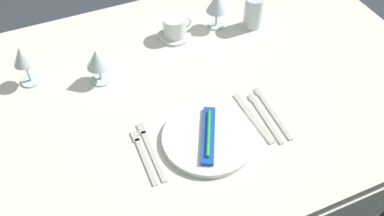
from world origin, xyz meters
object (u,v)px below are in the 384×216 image
object	(u,v)px
dinner_knife	(254,119)
wine_glass_right	(217,3)
dinner_plate	(208,138)
toothbrush_package	(208,135)
wine_glass_left	(23,58)
drink_tumbler	(253,14)
fork_outer	(150,149)
spoon_soup	(261,112)
fork_inner	(143,154)
coffee_cup_left	(175,26)
wine_glass_centre	(97,60)
spoon_dessert	(268,107)

from	to	relation	value
dinner_knife	wine_glass_right	bearing A→B (deg)	78.17
dinner_plate	toothbrush_package	xyz separation A→B (m)	(-0.00, 0.00, 0.02)
wine_glass_left	drink_tumbler	xyz separation A→B (m)	(0.83, -0.02, -0.05)
fork_outer	wine_glass_right	bearing A→B (deg)	46.64
wine_glass_right	spoon_soup	bearing A→B (deg)	-97.96
fork_inner	spoon_soup	world-z (taller)	spoon_soup
coffee_cup_left	wine_glass_centre	distance (m)	0.34
dinner_plate	wine_glass_left	bearing A→B (deg)	133.43
fork_inner	drink_tumbler	xyz separation A→B (m)	(0.58, 0.41, 0.05)
wine_glass_centre	drink_tumbler	world-z (taller)	wine_glass_centre
dinner_plate	dinner_knife	xyz separation A→B (m)	(0.16, 0.02, -0.01)
fork_outer	dinner_plate	bearing A→B (deg)	-11.99
coffee_cup_left	toothbrush_package	bearing A→B (deg)	-100.88
coffee_cup_left	wine_glass_left	size ratio (longest dim) A/B	0.77
spoon_dessert	coffee_cup_left	world-z (taller)	coffee_cup_left
spoon_soup	drink_tumbler	size ratio (longest dim) A/B	1.81
wine_glass_centre	drink_tumbler	bearing A→B (deg)	5.82
dinner_plate	wine_glass_left	distance (m)	0.65
spoon_dessert	toothbrush_package	bearing A→B (deg)	-169.21
wine_glass_left	dinner_plate	bearing A→B (deg)	-46.57
wine_glass_left	wine_glass_right	world-z (taller)	same
fork_outer	fork_inner	bearing A→B (deg)	-159.27
toothbrush_package	wine_glass_left	distance (m)	0.64
toothbrush_package	spoon_dessert	xyz separation A→B (m)	(0.23, 0.04, -0.02)
coffee_cup_left	drink_tumbler	world-z (taller)	drink_tumbler
dinner_plate	coffee_cup_left	xyz separation A→B (m)	(0.10, 0.50, 0.04)
dinner_plate	wine_glass_right	xyz separation A→B (m)	(0.26, 0.49, 0.09)
dinner_knife	spoon_soup	bearing A→B (deg)	27.14
spoon_soup	wine_glass_centre	bearing A→B (deg)	140.70
toothbrush_package	fork_inner	distance (m)	0.20
fork_inner	coffee_cup_left	bearing A→B (deg)	58.31
dinner_plate	drink_tumbler	distance (m)	0.59
dinner_knife	wine_glass_right	xyz separation A→B (m)	(0.10, 0.48, 0.10)
spoon_soup	coffee_cup_left	xyz separation A→B (m)	(-0.10, 0.46, 0.04)
wine_glass_left	drink_tumbler	bearing A→B (deg)	-1.65
coffee_cup_left	dinner_plate	bearing A→B (deg)	-100.88
wine_glass_right	dinner_plate	bearing A→B (deg)	-118.08
dinner_plate	spoon_dessert	distance (m)	0.23
fork_inner	dinner_knife	xyz separation A→B (m)	(0.36, -0.01, 0.00)
wine_glass_right	wine_glass_left	bearing A→B (deg)	-177.67
fork_inner	wine_glass_centre	world-z (taller)	wine_glass_centre
fork_outer	fork_inner	distance (m)	0.03
dinner_plate	toothbrush_package	distance (m)	0.02
fork_inner	wine_glass_right	world-z (taller)	wine_glass_right
fork_inner	wine_glass_left	size ratio (longest dim) A/B	1.41
spoon_dessert	coffee_cup_left	distance (m)	0.47
wine_glass_centre	spoon_soup	bearing A→B (deg)	-39.30
wine_glass_right	coffee_cup_left	bearing A→B (deg)	178.80
fork_inner	toothbrush_package	bearing A→B (deg)	-7.53
toothbrush_package	wine_glass_centre	distance (m)	0.44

